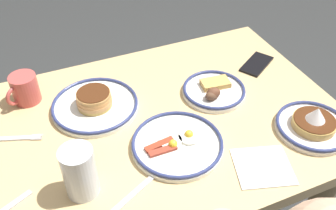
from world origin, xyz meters
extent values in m
cube|color=tan|center=(0.00, 0.00, 0.74)|extent=(1.13, 0.78, 0.04)
cylinder|color=tan|center=(-0.47, -0.29, 0.36)|extent=(0.07, 0.07, 0.71)
cylinder|color=tan|center=(0.47, -0.29, 0.36)|extent=(0.07, 0.07, 0.71)
cylinder|color=white|center=(0.16, -0.13, 0.76)|extent=(0.27, 0.27, 0.01)
torus|color=navy|center=(0.16, -0.13, 0.78)|extent=(0.27, 0.27, 0.01)
cylinder|color=tan|center=(0.16, -0.13, 0.78)|extent=(0.11, 0.11, 0.01)
cylinder|color=tan|center=(0.16, -0.13, 0.79)|extent=(0.11, 0.11, 0.01)
cylinder|color=#DA9450|center=(0.16, -0.13, 0.80)|extent=(0.11, 0.11, 0.01)
cylinder|color=tan|center=(0.16, -0.13, 0.81)|extent=(0.11, 0.11, 0.01)
cylinder|color=#4C2814|center=(0.16, -0.13, 0.82)|extent=(0.10, 0.10, 0.00)
cylinder|color=white|center=(-0.22, -0.05, 0.76)|extent=(0.21, 0.21, 0.01)
torus|color=navy|center=(-0.22, -0.05, 0.78)|extent=(0.21, 0.21, 0.01)
cube|color=tan|center=(-0.23, -0.07, 0.78)|extent=(0.10, 0.07, 0.02)
ellipsoid|color=brown|center=(-0.19, -0.02, 0.78)|extent=(0.04, 0.03, 0.03)
ellipsoid|color=brown|center=(-0.19, -0.01, 0.78)|extent=(0.03, 0.02, 0.02)
ellipsoid|color=brown|center=(-0.20, -0.02, 0.79)|extent=(0.05, 0.04, 0.04)
ellipsoid|color=brown|center=(-0.19, -0.01, 0.79)|extent=(0.04, 0.03, 0.03)
cylinder|color=silver|center=(-0.41, 0.22, 0.76)|extent=(0.22, 0.22, 0.01)
torus|color=navy|center=(-0.41, 0.22, 0.78)|extent=(0.22, 0.22, 0.01)
cylinder|color=tan|center=(-0.41, 0.22, 0.78)|extent=(0.13, 0.13, 0.01)
cylinder|color=gold|center=(-0.41, 0.22, 0.79)|extent=(0.13, 0.13, 0.01)
cylinder|color=#4C2814|center=(-0.41, 0.22, 0.80)|extent=(0.12, 0.12, 0.00)
cone|color=white|center=(-0.41, 0.22, 0.82)|extent=(0.06, 0.06, 0.04)
cylinder|color=white|center=(-0.01, 0.12, 0.76)|extent=(0.26, 0.26, 0.01)
torus|color=navy|center=(-0.01, 0.12, 0.78)|extent=(0.26, 0.26, 0.01)
cylinder|color=white|center=(-0.05, 0.12, 0.77)|extent=(0.07, 0.07, 0.01)
sphere|color=yellow|center=(-0.05, 0.11, 0.78)|extent=(0.02, 0.02, 0.02)
cylinder|color=white|center=(0.01, 0.11, 0.77)|extent=(0.07, 0.07, 0.01)
sphere|color=yellow|center=(0.01, 0.13, 0.78)|extent=(0.03, 0.03, 0.03)
cube|color=#A63721|center=(0.04, 0.11, 0.78)|extent=(0.09, 0.03, 0.01)
cube|color=#9F3A28|center=(0.04, 0.14, 0.78)|extent=(0.08, 0.02, 0.01)
cylinder|color=#BF4C47|center=(0.35, -0.26, 0.80)|extent=(0.08, 0.08, 0.10)
torus|color=#BF4C47|center=(0.39, -0.23, 0.80)|extent=(0.06, 0.05, 0.07)
cylinder|color=brown|center=(0.35, -0.26, 0.83)|extent=(0.07, 0.07, 0.01)
cylinder|color=silver|center=(0.27, 0.17, 0.83)|extent=(0.08, 0.08, 0.14)
cylinder|color=black|center=(0.27, 0.17, 0.81)|extent=(0.07, 0.07, 0.10)
cube|color=black|center=(-0.44, -0.13, 0.76)|extent=(0.16, 0.14, 0.01)
cube|color=white|center=(-0.19, 0.28, 0.76)|extent=(0.18, 0.18, 0.00)
cube|color=silver|center=(0.43, -0.10, 0.76)|extent=(0.18, 0.08, 0.01)
cube|color=silver|center=(0.36, -0.06, 0.76)|extent=(0.03, 0.01, 0.00)
cube|color=silver|center=(0.35, -0.07, 0.76)|extent=(0.03, 0.01, 0.00)
cube|color=silver|center=(0.35, -0.07, 0.76)|extent=(0.03, 0.01, 0.00)
cube|color=silver|center=(0.35, -0.08, 0.76)|extent=(0.03, 0.01, 0.00)
cube|color=silver|center=(0.18, 0.24, 0.76)|extent=(0.17, 0.09, 0.01)
camera|label=1|loc=(0.31, 0.80, 1.55)|focal=40.84mm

